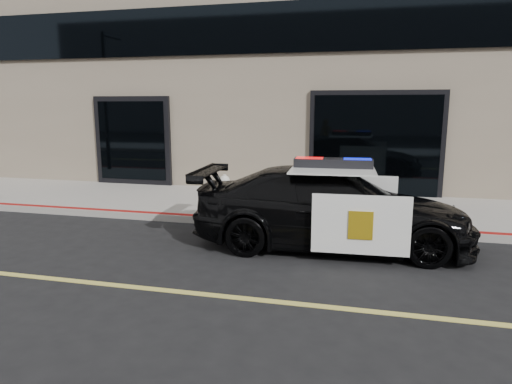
# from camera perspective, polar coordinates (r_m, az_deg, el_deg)

# --- Properties ---
(ground) EXTENTS (120.00, 120.00, 0.00)m
(ground) POSITION_cam_1_polar(r_m,az_deg,el_deg) (6.08, 24.57, -14.49)
(ground) COLOR black
(ground) RESTS_ON ground
(sidewalk_n) EXTENTS (60.00, 3.50, 0.15)m
(sidewalk_n) POSITION_cam_1_polar(r_m,az_deg,el_deg) (11.00, 19.66, -2.54)
(sidewalk_n) COLOR gray
(sidewalk_n) RESTS_ON ground
(police_car) EXTENTS (2.49, 5.05, 1.59)m
(police_car) POSITION_cam_1_polar(r_m,az_deg,el_deg) (8.19, 9.47, -1.92)
(police_car) COLOR black
(police_car) RESTS_ON ground
(fire_hydrant) EXTENTS (0.35, 0.49, 0.78)m
(fire_hydrant) POSITION_cam_1_polar(r_m,az_deg,el_deg) (10.54, -3.93, -0.03)
(fire_hydrant) COLOR white
(fire_hydrant) RESTS_ON sidewalk_n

